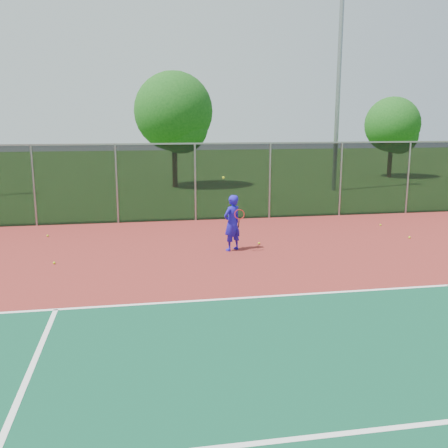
# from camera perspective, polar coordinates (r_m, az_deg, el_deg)

# --- Properties ---
(ground) EXTENTS (120.00, 120.00, 0.00)m
(ground) POSITION_cam_1_polar(r_m,az_deg,el_deg) (9.75, 24.27, -12.84)
(ground) COLOR #255217
(ground) RESTS_ON ground
(court_apron) EXTENTS (30.00, 20.00, 0.02)m
(court_apron) POSITION_cam_1_polar(r_m,az_deg,el_deg) (11.32, 18.59, -8.93)
(court_apron) COLOR maroon
(court_apron) RESTS_ON ground
(fence_back) EXTENTS (30.00, 0.06, 3.03)m
(fence_back) POSITION_cam_1_polar(r_m,az_deg,el_deg) (20.08, 5.26, 5.06)
(fence_back) COLOR black
(fence_back) RESTS_ON court_apron
(tennis_player) EXTENTS (0.74, 0.75, 2.25)m
(tennis_player) POSITION_cam_1_polar(r_m,az_deg,el_deg) (14.99, 0.94, 0.14)
(tennis_player) COLOR #1E13BA
(tennis_player) RESTS_ON court_apron
(practice_ball_0) EXTENTS (0.07, 0.07, 0.07)m
(practice_ball_0) POSITION_cam_1_polar(r_m,az_deg,el_deg) (17.94, -19.51, -1.27)
(practice_ball_0) COLOR #B7D418
(practice_ball_0) RESTS_ON court_apron
(practice_ball_2) EXTENTS (0.07, 0.07, 0.07)m
(practice_ball_2) POSITION_cam_1_polar(r_m,az_deg,el_deg) (14.49, -18.84, -4.23)
(practice_ball_2) COLOR #B7D418
(practice_ball_2) RESTS_ON court_apron
(practice_ball_3) EXTENTS (0.07, 0.07, 0.07)m
(practice_ball_3) POSITION_cam_1_polar(r_m,az_deg,el_deg) (19.56, 17.46, -0.10)
(practice_ball_3) COLOR #B7D418
(practice_ball_3) RESTS_ON court_apron
(practice_ball_4) EXTENTS (0.07, 0.07, 0.07)m
(practice_ball_4) POSITION_cam_1_polar(r_m,az_deg,el_deg) (15.93, 4.03, -2.20)
(practice_ball_4) COLOR #B7D418
(practice_ball_4) RESTS_ON court_apron
(practice_ball_5) EXTENTS (0.07, 0.07, 0.07)m
(practice_ball_5) POSITION_cam_1_polar(r_m,az_deg,el_deg) (17.78, 20.43, -1.44)
(practice_ball_5) COLOR #B7D418
(practice_ball_5) RESTS_ON court_apron
(floodlight_n) EXTENTS (0.90, 0.40, 11.23)m
(floodlight_n) POSITION_cam_1_polar(r_m,az_deg,el_deg) (28.89, 13.00, 16.42)
(floodlight_n) COLOR gray
(floodlight_n) RESTS_ON ground
(tree_back_left) EXTENTS (4.55, 4.55, 6.69)m
(tree_back_left) POSITION_cam_1_polar(r_m,az_deg,el_deg) (29.58, -5.56, 12.30)
(tree_back_left) COLOR #342513
(tree_back_left) RESTS_ON ground
(tree_back_mid) EXTENTS (3.73, 3.73, 5.49)m
(tree_back_mid) POSITION_cam_1_polar(r_m,az_deg,el_deg) (36.53, 18.86, 10.44)
(tree_back_mid) COLOR #342513
(tree_back_mid) RESTS_ON ground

